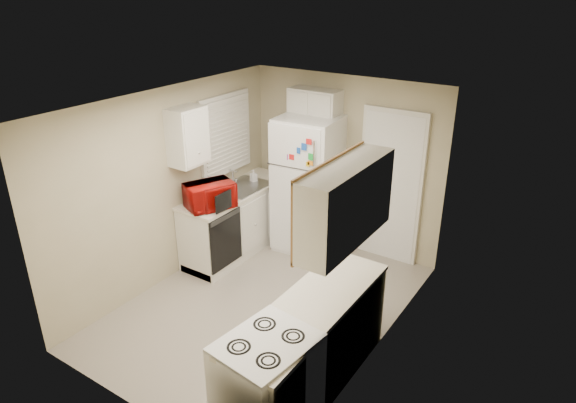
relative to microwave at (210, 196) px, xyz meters
The scene contains 19 objects.
floor 1.50m from the microwave, 15.99° to the right, with size 3.80×3.80×0.00m, color #B0A69A.
ceiling 1.72m from the microwave, 15.99° to the right, with size 3.80×3.80×0.00m, color white.
wall_left 0.50m from the microwave, 141.90° to the right, with size 3.80×3.80×0.00m, color #B5AB8A.
wall_right 2.45m from the microwave, ahead, with size 3.80×3.80×0.00m, color #B5AB8A.
wall_back 1.91m from the microwave, 57.45° to the left, with size 2.80×2.80×0.00m, color #B5AB8A.
wall_front 2.43m from the microwave, 64.95° to the right, with size 2.80×2.80×0.00m, color #B5AB8A.
left_counter 0.86m from the microwave, 97.03° to the left, with size 0.60×1.80×0.90m, color silver.
dishwasher 0.60m from the microwave, ahead, with size 0.03×0.58×0.72m, color black.
sink 0.78m from the microwave, 95.64° to the left, with size 0.54×0.74×0.16m, color gray.
microwave is the anchor object (origin of this frame).
soap_bottle 1.00m from the microwave, 94.24° to the left, with size 0.08×0.08×0.18m, color beige.
window_blinds 0.99m from the microwave, 113.88° to the left, with size 0.10×0.98×1.08m, color silver.
upper_cabinet_left 0.79m from the microwave, 161.82° to the right, with size 0.30×0.45×0.70m, color silver.
refrigerator 1.42m from the microwave, 61.12° to the left, with size 0.78×0.75×1.88m, color white.
cabinet_over_fridge 1.85m from the microwave, 66.76° to the left, with size 0.70×0.30×0.40m, color silver.
interior_door 2.33m from the microwave, 42.23° to the left, with size 0.86×0.06×2.08m, color white.
right_counter 2.46m from the microwave, 27.23° to the right, with size 0.60×2.00×0.90m, color silver.
stove 2.79m from the microwave, 39.49° to the right, with size 0.62×0.77×0.93m, color white.
upper_cabinet_right 2.52m from the microwave, 19.23° to the right, with size 0.30×1.20×0.70m, color silver.
Camera 1 is at (3.00, -4.04, 3.55)m, focal length 32.00 mm.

